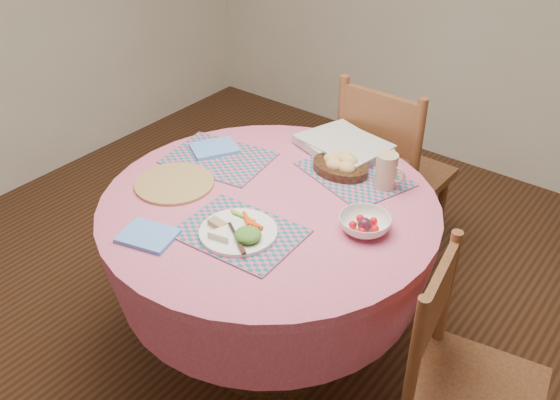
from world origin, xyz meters
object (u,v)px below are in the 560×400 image
Objects in this scene: latte_mug at (387,171)px; bread_bowl at (341,164)px; chair_back at (389,171)px; chair_right at (462,379)px; fruit_bowl at (365,224)px; wicker_trivet at (174,183)px; dinner_plate at (239,231)px; dining_table at (270,245)px.

bread_bowl is at bearing -177.57° from latte_mug.
latte_mug is at bearing 116.08° from chair_back.
chair_right is 3.88× the size of fruit_bowl.
chair_back reaches higher than wicker_trivet.
latte_mug reaches higher than bread_bowl.
fruit_bowl is (0.08, -0.28, -0.05)m from latte_mug.
chair_back is at bearing 89.47° from dinner_plate.
dinner_plate is at bearing -112.50° from latte_mug.
fruit_bowl is (-0.46, 0.13, 0.32)m from chair_right.
dinner_plate reaches higher than fruit_bowl.
chair_right is (0.83, -0.07, -0.10)m from dining_table.
dinner_plate is 0.56m from bread_bowl.
dining_table is at bearing -129.67° from latte_mug.
bread_bowl is (0.03, -0.49, 0.28)m from chair_back.
latte_mug reaches higher than dinner_plate.
latte_mug reaches higher than chair_right.
chair_back is at bearing 111.84° from fruit_bowl.
fruit_bowl is at bearing 112.70° from chair_back.
fruit_bowl is at bearing 42.26° from dinner_plate.
chair_right is 0.85m from dinner_plate.
fruit_bowl is (0.31, 0.29, 0.01)m from dinner_plate.
bread_bowl reaches higher than dinner_plate.
bread_bowl is at bearing 51.62° from chair_right.
bread_bowl reaches higher than fruit_bowl.
latte_mug is (-0.54, 0.42, 0.36)m from chair_right.
dining_table is 9.19× the size of latte_mug.
fruit_bowl is (0.72, 0.19, 0.02)m from wicker_trivet.
dining_table is 0.84m from chair_right.
chair_right is 0.78m from latte_mug.
dining_table is 4.13× the size of wicker_trivet.
dining_table is at bearing 86.75° from chair_back.
chair_right is 2.93× the size of wicker_trivet.
fruit_bowl is (0.30, -0.76, 0.26)m from chair_back.
chair_back is 1.06m from wicker_trivet.
chair_right is at bearing -16.13° from fruit_bowl.
chair_back is 0.61m from latte_mug.
latte_mug is 0.59× the size of fruit_bowl.
wicker_trivet is at bearing -160.84° from dining_table.
fruit_bowl is at bearing 14.43° from wicker_trivet.
dinner_plate is at bearing 91.52° from chair_right.
chair_back is (0.06, 0.82, -0.04)m from dining_table.
dining_table is 0.82m from chair_back.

